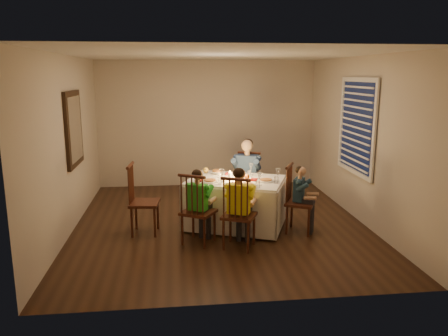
{
  "coord_description": "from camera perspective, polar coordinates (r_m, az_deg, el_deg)",
  "views": [
    {
      "loc": [
        -0.69,
        -6.57,
        2.32
      ],
      "look_at": [
        0.08,
        0.15,
        0.86
      ],
      "focal_mm": 35.0,
      "sensor_mm": 36.0,
      "label": 1
    }
  ],
  "objects": [
    {
      "name": "chair_near_right",
      "position": [
        6.07,
        1.95,
        -10.3
      ],
      "size": [
        0.55,
        0.54,
        1.02
      ],
      "primitive_type": null,
      "rotation": [
        0.0,
        0.0,
        2.72
      ],
      "color": "#361A0E",
      "rests_on": "ground"
    },
    {
      "name": "setting_yellow",
      "position": [
        6.28,
        3.06,
        -2.23
      ],
      "size": [
        0.34,
        0.34,
        0.02
      ],
      "primitive_type": "cylinder",
      "rotation": [
        0.0,
        0.0,
        -0.38
      ],
      "color": "white",
      "rests_on": "dining_table"
    },
    {
      "name": "wall_mirror",
      "position": [
        7.09,
        -19.03,
        4.87
      ],
      "size": [
        0.06,
        0.95,
        1.15
      ],
      "color": "black",
      "rests_on": "wall_left"
    },
    {
      "name": "ground",
      "position": [
        7.01,
        -0.54,
        -7.17
      ],
      "size": [
        5.0,
        5.0,
        0.0
      ],
      "primitive_type": "plane",
      "color": "black",
      "rests_on": "ground"
    },
    {
      "name": "dining_table",
      "position": [
        6.71,
        1.53,
        -3.27
      ],
      "size": [
        1.72,
        1.5,
        0.72
      ],
      "rotation": [
        0.0,
        0.0,
        -0.38
      ],
      "color": "white",
      "rests_on": "ground"
    },
    {
      "name": "wall_left",
      "position": [
        6.83,
        -19.7,
        2.87
      ],
      "size": [
        0.02,
        5.0,
        2.6
      ],
      "primitive_type": "cube",
      "color": "#C0B5A4",
      "rests_on": "ground"
    },
    {
      "name": "chair_adult",
      "position": [
        7.55,
        2.93,
        -5.74
      ],
      "size": [
        0.54,
        0.53,
        1.02
      ],
      "primitive_type": null,
      "rotation": [
        0.0,
        0.0,
        -0.37
      ],
      "color": "#361A0E",
      "rests_on": "ground"
    },
    {
      "name": "ceiling",
      "position": [
        6.62,
        -0.59,
        14.6
      ],
      "size": [
        5.0,
        5.0,
        0.0
      ],
      "primitive_type": "plane",
      "color": "white",
      "rests_on": "wall_back"
    },
    {
      "name": "orange_fruit",
      "position": [
        6.66,
        3.0,
        -1.14
      ],
      "size": [
        0.08,
        0.08,
        0.08
      ],
      "primitive_type": "sphere",
      "color": "orange",
      "rests_on": "dining_table"
    },
    {
      "name": "serving_bowl",
      "position": [
        6.99,
        -0.89,
        -0.6
      ],
      "size": [
        0.28,
        0.28,
        0.05
      ],
      "primitive_type": "imported",
      "rotation": [
        0.0,
        0.0,
        -0.75
      ],
      "color": "white",
      "rests_on": "dining_table"
    },
    {
      "name": "chair_near_left",
      "position": [
        6.23,
        -3.32,
        -9.73
      ],
      "size": [
        0.56,
        0.56,
        1.02
      ],
      "primitive_type": null,
      "rotation": [
        0.0,
        0.0,
        2.61
      ],
      "color": "#361A0E",
      "rests_on": "ground"
    },
    {
      "name": "setting_green",
      "position": [
        6.49,
        -1.84,
        -1.75
      ],
      "size": [
        0.34,
        0.34,
        0.02
      ],
      "primitive_type": "cylinder",
      "rotation": [
        0.0,
        0.0,
        -0.38
      ],
      "color": "white",
      "rests_on": "dining_table"
    },
    {
      "name": "candle_right",
      "position": [
        6.62,
        2.19,
        -1.11
      ],
      "size": [
        0.06,
        0.06,
        0.1
      ],
      "primitive_type": "cylinder",
      "color": "silver",
      "rests_on": "dining_table"
    },
    {
      "name": "candle_left",
      "position": [
        6.66,
        0.77,
        -1.02
      ],
      "size": [
        0.06,
        0.06,
        0.1
      ],
      "primitive_type": "cylinder",
      "color": "silver",
      "rests_on": "dining_table"
    },
    {
      "name": "adult",
      "position": [
        7.55,
        2.93,
        -5.74
      ],
      "size": [
        0.59,
        0.56,
        1.26
      ],
      "primitive_type": null,
      "rotation": [
        0.0,
        0.0,
        -0.37
      ],
      "color": "navy",
      "rests_on": "ground"
    },
    {
      "name": "child_yellow",
      "position": [
        6.07,
        1.95,
        -10.3
      ],
      "size": [
        0.49,
        0.48,
        1.12
      ],
      "primitive_type": null,
      "rotation": [
        0.0,
        0.0,
        2.72
      ],
      "color": "yellow",
      "rests_on": "ground"
    },
    {
      "name": "window_blinds",
      "position": [
        7.32,
        16.86,
        5.22
      ],
      "size": [
        0.07,
        1.34,
        1.54
      ],
      "color": "black",
      "rests_on": "wall_right"
    },
    {
      "name": "setting_teal",
      "position": [
        6.55,
        5.48,
        -1.66
      ],
      "size": [
        0.34,
        0.34,
        0.02
      ],
      "primitive_type": "cylinder",
      "rotation": [
        0.0,
        0.0,
        -0.38
      ],
      "color": "white",
      "rests_on": "dining_table"
    },
    {
      "name": "chair_end",
      "position": [
        6.72,
        9.8,
        -8.2
      ],
      "size": [
        0.55,
        0.56,
        1.02
      ],
      "primitive_type": null,
      "rotation": [
        0.0,
        0.0,
        1.1
      ],
      "color": "#361A0E",
      "rests_on": "ground"
    },
    {
      "name": "wall_back",
      "position": [
        9.16,
        -2.21,
        5.78
      ],
      "size": [
        4.5,
        0.02,
        2.6
      ],
      "primitive_type": "cube",
      "color": "#C0B5A4",
      "rests_on": "ground"
    },
    {
      "name": "chair_extra",
      "position": [
        6.68,
        -10.19,
        -8.35
      ],
      "size": [
        0.45,
        0.47,
        1.05
      ],
      "primitive_type": null,
      "rotation": [
        0.0,
        0.0,
        1.48
      ],
      "color": "#361A0E",
      "rests_on": "ground"
    },
    {
      "name": "setting_adult",
      "position": [
        6.92,
        2.08,
        -0.87
      ],
      "size": [
        0.34,
        0.34,
        0.02
      ],
      "primitive_type": "cylinder",
      "rotation": [
        0.0,
        0.0,
        -0.38
      ],
      "color": "white",
      "rests_on": "dining_table"
    },
    {
      "name": "squash",
      "position": [
        7.07,
        -2.4,
        -0.29
      ],
      "size": [
        0.09,
        0.09,
        0.09
      ],
      "primitive_type": "sphere",
      "color": "yellow",
      "rests_on": "dining_table"
    },
    {
      "name": "wall_right",
      "position": [
        7.27,
        17.39,
        3.55
      ],
      "size": [
        0.02,
        5.0,
        2.6
      ],
      "primitive_type": "cube",
      "color": "#C0B5A4",
      "rests_on": "ground"
    },
    {
      "name": "child_green",
      "position": [
        6.23,
        -3.32,
        -9.73
      ],
      "size": [
        0.46,
        0.45,
        1.06
      ],
      "primitive_type": null,
      "rotation": [
        0.0,
        0.0,
        2.61
      ],
      "color": "green",
      "rests_on": "ground"
    },
    {
      "name": "child_teal",
      "position": [
        6.72,
        9.8,
        -8.2
      ],
      "size": [
        0.4,
        0.41,
        1.0
      ],
      "primitive_type": null,
      "rotation": [
        0.0,
        0.0,
        1.1
      ],
      "color": "#1B3345",
      "rests_on": "ground"
    }
  ]
}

